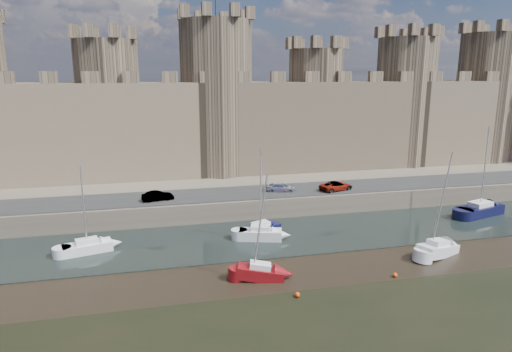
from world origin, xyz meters
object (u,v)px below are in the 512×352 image
object	(u,v)px
sailboat_2	(260,233)
sailboat_4	(260,272)
sailboat_0	(87,246)
sailboat_1	(261,228)
car_3	(336,186)
car_1	(158,196)
sailboat_5	(438,248)
car_2	(281,187)
sailboat_3	(480,209)

from	to	relation	value
sailboat_2	sailboat_4	xyz separation A→B (m)	(-2.32, -9.43, -0.08)
sailboat_0	sailboat_1	xyz separation A→B (m)	(18.46, 1.15, 0.01)
sailboat_0	car_3	bearing A→B (deg)	0.52
sailboat_2	sailboat_4	distance (m)	9.71
car_1	sailboat_5	size ratio (longest dim) A/B	0.36
car_2	sailboat_2	distance (m)	11.82
sailboat_0	sailboat_2	bearing A→B (deg)	-16.78
sailboat_3	sailboat_4	xyz separation A→B (m)	(-31.72, -11.38, -0.13)
sailboat_4	car_3	bearing A→B (deg)	64.43
sailboat_5	sailboat_1	bearing A→B (deg)	124.95
car_2	sailboat_0	distance (m)	25.40
sailboat_0	sailboat_5	world-z (taller)	sailboat_5
sailboat_4	sailboat_1	bearing A→B (deg)	89.30
sailboat_0	sailboat_1	size ratio (longest dim) A/B	1.00
car_3	sailboat_2	distance (m)	15.79
car_1	sailboat_5	distance (m)	32.32
car_3	sailboat_1	world-z (taller)	sailboat_1
sailboat_2	sailboat_4	bearing A→B (deg)	-87.67
car_3	sailboat_5	size ratio (longest dim) A/B	0.44
sailboat_3	sailboat_5	size ratio (longest dim) A/B	1.08
car_3	car_2	bearing A→B (deg)	64.13
sailboat_4	sailboat_3	bearing A→B (deg)	33.12
car_1	sailboat_5	xyz separation A→B (m)	(26.90, -17.76, -2.37)
sailboat_1	sailboat_3	bearing A→B (deg)	-23.15
car_1	sailboat_2	world-z (taller)	sailboat_2
sailboat_1	sailboat_3	distance (m)	28.95
sailboat_1	car_1	bearing A→B (deg)	121.05
car_1	car_2	distance (m)	15.98
sailboat_5	sailboat_0	bearing A→B (deg)	142.73
car_1	sailboat_1	world-z (taller)	sailboat_1
car_1	sailboat_1	bearing A→B (deg)	-136.26
sailboat_0	sailboat_3	size ratio (longest dim) A/B	0.79
car_1	sailboat_3	xyz separation A→B (m)	(40.06, -7.53, -2.27)
car_2	sailboat_0	size ratio (longest dim) A/B	0.45
car_3	sailboat_1	size ratio (longest dim) A/B	0.52
sailboat_2	sailboat_3	world-z (taller)	sailboat_3
car_3	sailboat_5	xyz separation A→B (m)	(3.57, -17.41, -2.39)
car_1	sailboat_2	xyz separation A→B (m)	(10.65, -9.48, -2.32)
sailboat_5	car_2	bearing A→B (deg)	97.58
car_2	car_3	xyz separation A→B (m)	(7.37, -1.19, 0.06)
car_2	sailboat_3	distance (m)	25.60
sailboat_4	sailboat_0	bearing A→B (deg)	161.04
car_1	car_2	world-z (taller)	car_1
car_2	sailboat_4	world-z (taller)	sailboat_4
car_3	sailboat_4	distance (m)	23.98
car_1	sailboat_3	distance (m)	40.82
car_2	sailboat_5	size ratio (longest dim) A/B	0.38
sailboat_1	sailboat_4	distance (m)	11.42
car_2	car_3	distance (m)	7.46
sailboat_5	sailboat_2	bearing A→B (deg)	130.11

